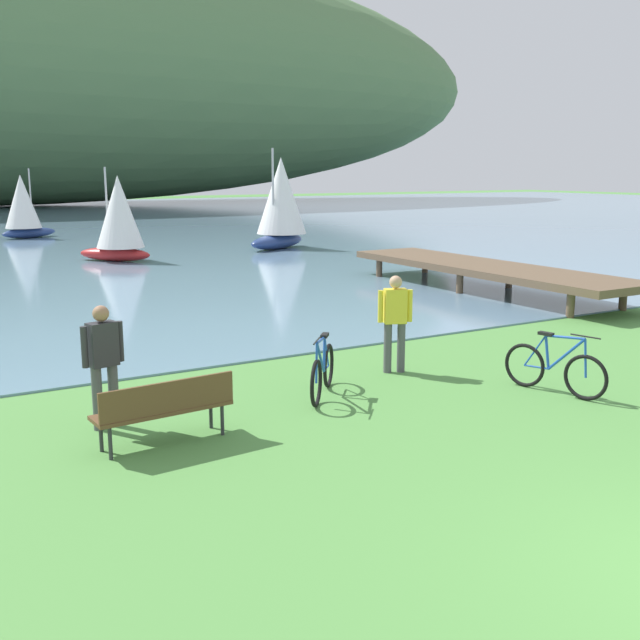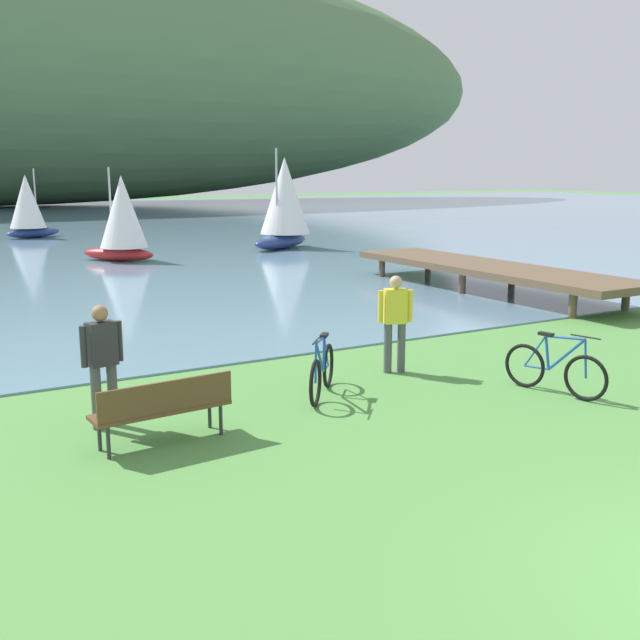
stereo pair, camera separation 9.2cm
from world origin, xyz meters
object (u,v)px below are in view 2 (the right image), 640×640
park_bench_near_camera (163,406)px  person_at_shoreline (395,318)px  bicycle_leaning_near_bench (555,369)px  person_on_the_grass (102,358)px  bicycle_beside_path (322,372)px  sailboat_nearest_to_shore (284,202)px  sailboat_mid_bay (28,205)px  sailboat_toward_hillside (122,217)px

park_bench_near_camera → person_at_shoreline: 4.86m
bicycle_leaning_near_bench → person_on_the_grass: (-6.55, 1.98, 0.58)m
bicycle_leaning_near_bench → bicycle_beside_path: size_ratio=1.26×
park_bench_near_camera → person_on_the_grass: 1.24m
bicycle_leaning_near_bench → sailboat_nearest_to_shore: bearing=73.2°
bicycle_leaning_near_bench → bicycle_beside_path: (-3.25, 1.72, -0.00)m
person_on_the_grass → sailboat_nearest_to_shore: sailboat_nearest_to_shore is taller
park_bench_near_camera → bicycle_leaning_near_bench: size_ratio=1.06×
person_at_shoreline → sailboat_mid_bay: (-1.00, 31.06, 0.74)m
bicycle_leaning_near_bench → sailboat_nearest_to_shore: 23.09m
bicycle_beside_path → person_on_the_grass: 3.36m
bicycle_beside_path → sailboat_mid_bay: (0.82, 31.65, 1.32)m
park_bench_near_camera → sailboat_mid_bay: size_ratio=0.51×
bicycle_beside_path → sailboat_toward_hillside: (2.23, 19.05, 1.33)m
park_bench_near_camera → sailboat_toward_hillside: (5.04, 19.84, 1.20)m
bicycle_beside_path → person_at_shoreline: bearing=18.2°
person_at_shoreline → sailboat_nearest_to_shore: bearing=67.7°
sailboat_mid_bay → person_on_the_grass: bearing=-97.5°
park_bench_near_camera → sailboat_mid_bay: 32.67m
person_on_the_grass → sailboat_nearest_to_shore: 24.04m
bicycle_beside_path → person_on_the_grass: bearing=175.5°
sailboat_mid_bay → sailboat_toward_hillside: size_ratio=1.00×
bicycle_leaning_near_bench → sailboat_toward_hillside: size_ratio=0.48×
bicycle_leaning_near_bench → person_at_shoreline: bearing=121.6°
sailboat_nearest_to_shore → sailboat_toward_hillside: (-7.67, -1.26, -0.39)m
sailboat_toward_hillside → sailboat_mid_bay: bearing=96.4°
bicycle_beside_path → park_bench_near_camera: bearing=-164.3°
person_at_shoreline → park_bench_near_camera: bearing=-163.3°
person_on_the_grass → sailboat_mid_bay: sailboat_mid_bay is taller
park_bench_near_camera → sailboat_nearest_to_shore: bearing=58.9°
person_at_shoreline → sailboat_nearest_to_shore: 21.34m
park_bench_near_camera → person_on_the_grass: bearing=114.7°
park_bench_near_camera → sailboat_nearest_to_shore: (12.72, 21.11, 1.60)m
bicycle_beside_path → sailboat_toward_hillside: 19.23m
bicycle_leaning_near_bench → sailboat_toward_hillside: 20.84m
bicycle_leaning_near_bench → sailboat_nearest_to_shore: sailboat_nearest_to_shore is taller
sailboat_mid_bay → bicycle_beside_path: bearing=-91.5°
person_at_shoreline → sailboat_toward_hillside: bearing=88.7°
bicycle_leaning_near_bench → person_on_the_grass: bearing=163.1°
person_on_the_grass → sailboat_toward_hillside: size_ratio=0.48×
bicycle_beside_path → person_at_shoreline: person_at_shoreline is taller
person_at_shoreline → bicycle_leaning_near_bench: bearing=-58.4°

